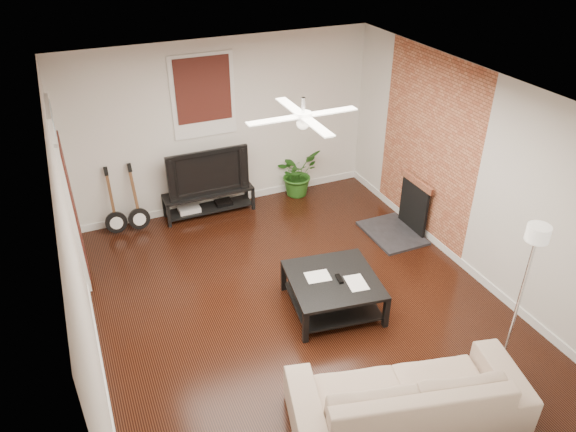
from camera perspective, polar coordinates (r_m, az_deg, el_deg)
name	(u,v)px	position (r m, az deg, el deg)	size (l,w,h in m)	color
room	(302,214)	(6.29, 1.45, 0.23)	(5.01, 6.01, 2.81)	black
brick_accent	(427,148)	(8.25, 14.47, 7.00)	(0.02, 2.20, 2.80)	#A85336
fireplace	(403,207)	(8.50, 12.10, 0.94)	(0.80, 1.10, 0.92)	black
window_back	(203,96)	(8.54, -8.93, 12.42)	(1.00, 0.06, 1.30)	#3D1410
door_left	(69,194)	(7.59, -22.11, 2.20)	(0.08, 1.00, 2.50)	white
tv_stand	(209,202)	(9.05, -8.33, 1.47)	(1.48, 0.39, 0.41)	black
tv	(206,170)	(8.80, -8.65, 4.87)	(1.32, 0.17, 0.76)	black
coffee_table	(333,293)	(6.98, 4.73, -8.07)	(1.09, 1.09, 0.46)	black
sofa	(407,393)	(5.77, 12.50, -17.76)	(2.35, 0.92, 0.69)	tan
floor_lamp	(518,304)	(6.14, 23.15, -8.51)	(0.32, 0.32, 1.92)	white
potted_plant	(297,173)	(9.47, 0.98, 4.57)	(0.73, 0.64, 0.82)	#275F1B
guitar_left	(113,203)	(8.67, -18.06, 1.33)	(0.34, 0.24, 1.09)	black
guitar_right	(136,199)	(8.67, -15.77, 1.71)	(0.34, 0.24, 1.09)	black
ceiling_fan	(303,116)	(5.77, 1.60, 10.53)	(1.24, 1.24, 0.32)	white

